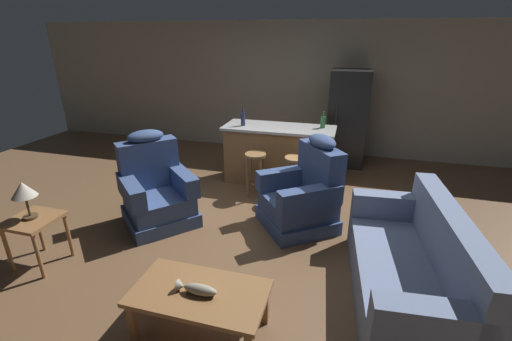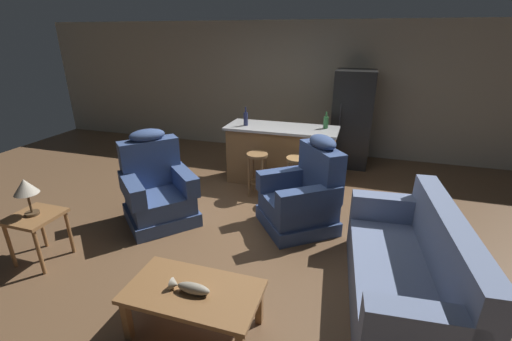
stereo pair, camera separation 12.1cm
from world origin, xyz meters
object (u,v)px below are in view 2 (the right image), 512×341
object	(u,v)px
couch	(408,273)
bottle_tall_green	(326,122)
bar_stool_right	(297,171)
bar_stool_left	(257,167)
coffee_table	(193,295)
kitchen_island	(281,155)
bottle_short_amber	(246,118)
table_lamp	(25,188)
recliner_near_island	(304,196)
end_table	(36,223)
recliner_near_lamp	(157,190)
refrigerator	(352,119)
fish_figurine	(190,288)

from	to	relation	value
couch	bottle_tall_green	size ratio (longest dim) A/B	7.52
bar_stool_right	bar_stool_left	bearing A→B (deg)	180.00
coffee_table	kitchen_island	size ratio (longest dim) A/B	0.61
bottle_short_amber	table_lamp	bearing A→B (deg)	-116.65
recliner_near_island	bottle_tall_green	xyz separation A→B (m)	(0.06, 1.46, 0.63)
end_table	bottle_short_amber	size ratio (longest dim) A/B	1.85
table_lamp	bar_stool_right	xyz separation A→B (m)	(2.40, 2.28, -0.40)
recliner_near_lamp	bottle_tall_green	world-z (taller)	bottle_tall_green
recliner_near_lamp	table_lamp	world-z (taller)	recliner_near_lamp
recliner_near_island	bottle_short_amber	size ratio (longest dim) A/B	3.97
couch	refrigerator	size ratio (longest dim) A/B	1.12
end_table	refrigerator	world-z (taller)	refrigerator
recliner_near_island	recliner_near_lamp	bearing A→B (deg)	-24.83
coffee_table	table_lamp	world-z (taller)	table_lamp
bar_stool_left	couch	bearing A→B (deg)	-42.38
recliner_near_lamp	bottle_tall_green	bearing A→B (deg)	85.99
coffee_table	bar_stool_right	xyz separation A→B (m)	(0.33, 2.67, 0.11)
bottle_tall_green	bottle_short_amber	world-z (taller)	bottle_short_amber
coffee_table	kitchen_island	distance (m)	3.30
coffee_table	bottle_short_amber	bearing A→B (deg)	101.39
table_lamp	kitchen_island	world-z (taller)	table_lamp
recliner_near_lamp	coffee_table	bearing A→B (deg)	-7.38
fish_figurine	recliner_near_island	world-z (taller)	recliner_near_island
coffee_table	refrigerator	xyz separation A→B (m)	(0.98, 4.50, 0.52)
coffee_table	couch	size ratio (longest dim) A/B	0.56
fish_figurine	table_lamp	distance (m)	2.15
recliner_near_lamp	bottle_short_amber	distance (m)	1.90
kitchen_island	bottle_tall_green	world-z (taller)	bottle_tall_green
kitchen_island	bar_stool_right	size ratio (longest dim) A/B	2.65
couch	kitchen_island	size ratio (longest dim) A/B	1.09
couch	recliner_near_island	distance (m)	1.61
couch	kitchen_island	xyz separation A→B (m)	(-1.77, 2.45, 0.14)
bar_stool_left	refrigerator	world-z (taller)	refrigerator
end_table	kitchen_island	world-z (taller)	kitchen_island
couch	end_table	size ratio (longest dim) A/B	3.51
couch	coffee_table	bearing A→B (deg)	21.45
coffee_table	couch	world-z (taller)	couch
recliner_near_lamp	bar_stool_left	size ratio (longest dim) A/B	1.76
end_table	bar_stool_right	xyz separation A→B (m)	(2.38, 2.28, 0.01)
coffee_table	bar_stool_left	size ratio (longest dim) A/B	1.62
fish_figurine	refrigerator	xyz separation A→B (m)	(0.99, 4.53, 0.42)
bottle_tall_green	table_lamp	bearing A→B (deg)	-131.51
couch	kitchen_island	bearing A→B (deg)	-59.11
fish_figurine	couch	bearing A→B (deg)	27.19
recliner_near_lamp	end_table	xyz separation A→B (m)	(-0.72, -1.19, 0.04)
refrigerator	bar_stool_left	bearing A→B (deg)	-124.62
recliner_near_lamp	end_table	distance (m)	1.39
table_lamp	kitchen_island	size ratio (longest dim) A/B	0.23
bar_stool_right	coffee_table	bearing A→B (deg)	-97.00
coffee_table	couch	xyz separation A→B (m)	(1.71, 0.85, -0.02)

